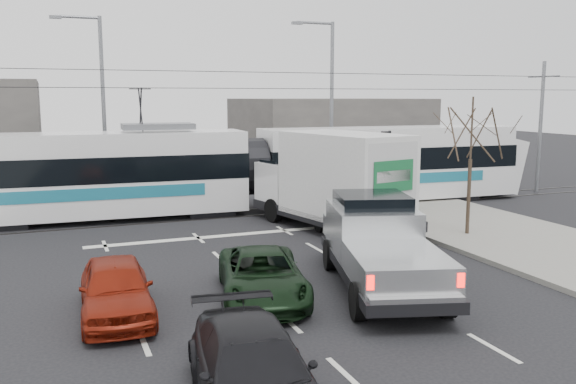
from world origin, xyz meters
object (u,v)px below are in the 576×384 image
object	(u,v)px
street_lamp_near	(329,97)
traffic_signal	(387,155)
green_car	(262,276)
bare_tree	(472,135)
box_truck	(334,182)
dark_car	(254,372)
street_lamp_far	(99,97)
navy_pickup	(356,209)
red_car	(116,288)
silver_pickup	(378,243)
tram	(252,168)

from	to	relation	value
street_lamp_near	traffic_signal	bearing A→B (deg)	-96.41
green_car	street_lamp_near	bearing A→B (deg)	72.30
bare_tree	box_truck	bearing A→B (deg)	143.12
green_car	dark_car	xyz separation A→B (m)	(-1.96, -5.25, 0.05)
street_lamp_far	navy_pickup	distance (m)	14.98
red_car	silver_pickup	bearing A→B (deg)	1.75
traffic_signal	green_car	size ratio (longest dim) A/B	0.80
tram	silver_pickup	distance (m)	11.98
red_car	tram	bearing A→B (deg)	61.60
navy_pickup	green_car	bearing A→B (deg)	-135.84
street_lamp_near	dark_car	xyz separation A→B (m)	(-11.02, -20.59, -4.44)
bare_tree	navy_pickup	distance (m)	4.94
dark_car	navy_pickup	bearing A→B (deg)	61.70
traffic_signal	street_lamp_far	world-z (taller)	street_lamp_far
bare_tree	green_car	xyz separation A→B (m)	(-9.35, -3.84, -3.17)
green_car	box_truck	bearing A→B (deg)	65.04
street_lamp_near	street_lamp_far	bearing A→B (deg)	170.13
navy_pickup	red_car	distance (m)	10.50
green_car	traffic_signal	bearing A→B (deg)	56.51
bare_tree	tram	bearing A→B (deg)	125.44
silver_pickup	traffic_signal	bearing A→B (deg)	74.61
tram	green_car	size ratio (longest dim) A/B	5.98
bare_tree	dark_car	world-z (taller)	bare_tree
traffic_signal	dark_car	xyz separation A→B (m)	(-10.18, -13.09, -2.07)
street_lamp_far	red_car	world-z (taller)	street_lamp_far
box_truck	green_car	world-z (taller)	box_truck
street_lamp_far	green_car	xyz separation A→B (m)	(2.44, -17.34, -4.49)
box_truck	green_car	xyz separation A→B (m)	(-5.32, -6.86, -1.25)
street_lamp_near	dark_car	world-z (taller)	street_lamp_near
bare_tree	tram	distance (m)	10.06
street_lamp_far	dark_car	size ratio (longest dim) A/B	1.93
traffic_signal	silver_pickup	xyz separation A→B (m)	(-4.89, -7.90, -1.54)
tram	navy_pickup	xyz separation A→B (m)	(1.89, -6.59, -0.89)
street_lamp_far	tram	distance (m)	8.74
silver_pickup	tram	bearing A→B (deg)	105.00
bare_tree	street_lamp_near	xyz separation A→B (m)	(-0.29, 11.50, 1.32)
street_lamp_near	dark_car	bearing A→B (deg)	-118.16
traffic_signal	street_lamp_far	distance (m)	14.47
bare_tree	silver_pickup	bearing A→B (deg)	-147.05
red_car	green_car	bearing A→B (deg)	1.50
street_lamp_far	red_car	size ratio (longest dim) A/B	2.22
street_lamp_far	red_car	bearing A→B (deg)	-93.88
street_lamp_near	box_truck	bearing A→B (deg)	-113.77
silver_pickup	bare_tree	bearing A→B (deg)	49.33
bare_tree	street_lamp_far	bearing A→B (deg)	131.12
dark_car	bare_tree	bearing A→B (deg)	45.76
street_lamp_near	green_car	world-z (taller)	street_lamp_near
dark_car	traffic_signal	bearing A→B (deg)	59.09
silver_pickup	green_car	size ratio (longest dim) A/B	1.56
street_lamp_near	street_lamp_far	world-z (taller)	same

